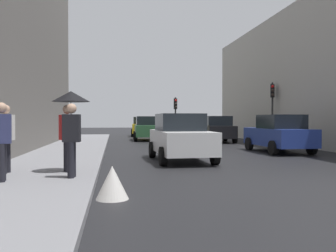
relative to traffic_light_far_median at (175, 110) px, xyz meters
name	(u,v)px	position (x,y,z in m)	size (l,w,h in m)	color
ground_plane	(319,184)	(0.03, -20.81, -2.28)	(120.00, 120.00, 0.00)	black
sidewalk_kerb	(60,158)	(-6.86, -14.81, -2.20)	(3.14, 40.00, 0.16)	gray
traffic_light_far_median	(175,110)	(0.00, 0.00, 0.00)	(0.24, 0.43, 3.30)	#2D2D2D
traffic_light_mid_street	(272,102)	(5.04, -6.98, 0.39)	(0.33, 0.45, 3.87)	#2D2D2D
car_blue_van	(279,134)	(2.77, -12.78, -1.40)	(2.09, 4.24, 1.76)	navy
car_dark_suv	(217,129)	(2.03, -4.87, -1.40)	(2.25, 4.32, 1.76)	black
car_silver_hatchback	(188,126)	(2.46, 7.30, -1.40)	(2.10, 4.24, 1.76)	#BCBCC1
car_white_compact	(181,137)	(-2.40, -15.48, -1.40)	(2.12, 4.25, 1.76)	silver
car_green_estate	(148,128)	(-2.44, -2.09, -1.40)	(2.12, 4.25, 1.76)	#2D6038
car_yellow_taxi	(142,127)	(-2.32, 4.47, -1.40)	(2.20, 4.29, 1.76)	yellow
pedestrian_with_umbrella	(70,108)	(-6.02, -18.99, -0.44)	(1.00, 1.00, 2.14)	black
pedestrian_with_black_backpack	(4,134)	(-7.69, -19.03, -1.12)	(0.64, 0.38, 1.77)	black
pedestrian_in_dark_coat	(72,137)	(-5.87, -20.02, -1.15)	(0.42, 0.36, 1.77)	black
warning_sign_triangle	(112,182)	(-4.90, -21.84, -1.95)	(0.64, 0.64, 0.65)	silver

